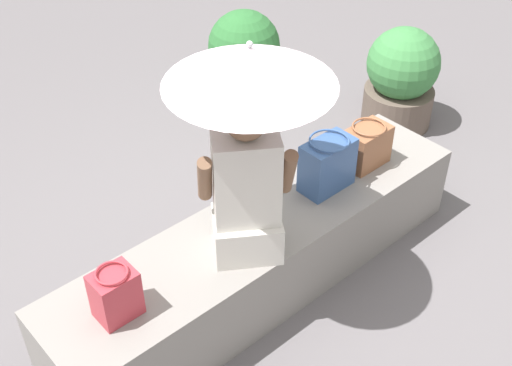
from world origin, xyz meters
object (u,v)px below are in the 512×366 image
at_px(person_seated, 247,191).
at_px(shoulder_bag_spare, 367,146).
at_px(planter_near, 244,61).
at_px(tote_bag_canvas, 115,294).
at_px(handbag_black, 327,164).
at_px(planter_far, 401,78).
at_px(parasol, 250,66).

bearing_deg(person_seated, shoulder_bag_spare, 5.22).
distance_m(shoulder_bag_spare, planter_near, 1.67).
bearing_deg(person_seated, tote_bag_canvas, 174.23).
bearing_deg(handbag_black, tote_bag_canvas, -179.22).
height_order(handbag_black, planter_far, handbag_black).
relative_size(handbag_black, planter_near, 0.40).
bearing_deg(planter_far, planter_near, 126.49).
xyz_separation_m(handbag_black, planter_near, (0.76, 1.61, -0.24)).
bearing_deg(planter_near, tote_bag_canvas, -143.32).
bearing_deg(tote_bag_canvas, person_seated, -5.77).
bearing_deg(planter_far, handbag_black, -157.60).
relative_size(handbag_black, planter_far, 0.41).
xyz_separation_m(parasol, planter_far, (2.12, 0.66, -1.11)).
height_order(shoulder_bag_spare, planter_far, planter_far).
xyz_separation_m(person_seated, planter_far, (2.18, 0.71, -0.48)).
height_order(handbag_black, tote_bag_canvas, handbag_black).
height_order(parasol, shoulder_bag_spare, parasol).
bearing_deg(planter_far, shoulder_bag_spare, -151.83).
xyz_separation_m(person_seated, planter_near, (1.45, 1.70, -0.47)).
relative_size(parasol, tote_bag_canvas, 4.14).
bearing_deg(planter_far, tote_bag_canvas, -167.70).
height_order(tote_bag_canvas, shoulder_bag_spare, tote_bag_canvas).
bearing_deg(person_seated, parasol, 35.52).
distance_m(tote_bag_canvas, planter_far, 3.00).
height_order(tote_bag_canvas, planter_near, planter_near).
relative_size(tote_bag_canvas, planter_far, 0.34).
bearing_deg(planter_far, parasol, -162.63).
distance_m(handbag_black, planter_near, 1.80).
distance_m(handbag_black, planter_far, 1.64).
relative_size(parasol, handbag_black, 3.45).
bearing_deg(shoulder_bag_spare, parasol, -177.25).
height_order(parasol, planter_near, parasol).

